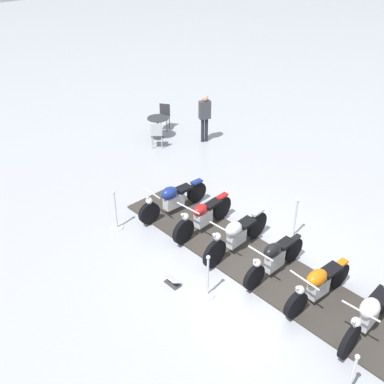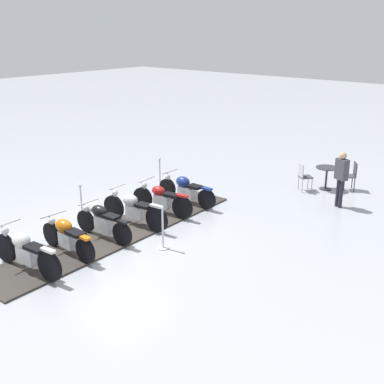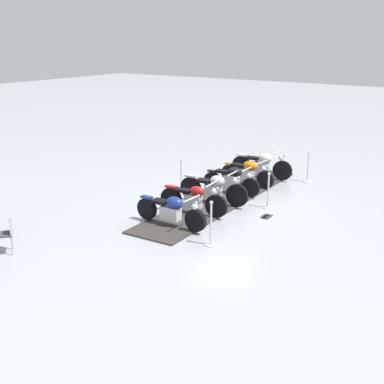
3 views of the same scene
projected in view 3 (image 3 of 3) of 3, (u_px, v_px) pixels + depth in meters
name	position (u px, v px, depth m)	size (l,w,h in m)	color
ground_plane	(222.00, 199.00, 16.22)	(80.00, 80.00, 0.00)	#A8AAB2
display_platform	(222.00, 198.00, 16.21)	(7.97, 1.58, 0.05)	#38332D
motorcycle_navy	(172.00, 210.00, 13.72)	(0.70, 2.26, 0.91)	black
motorcycle_maroon	(194.00, 199.00, 14.67)	(0.74, 2.14, 0.97)	black
motorcycle_chrome	(214.00, 188.00, 15.58)	(0.64, 2.30, 1.03)	black
motorcycle_black	(232.00, 179.00, 16.51)	(0.68, 2.02, 0.90)	black
motorcycle_copper	(248.00, 172.00, 17.45)	(0.73, 2.03, 0.89)	black
motorcycle_cream	(262.00, 164.00, 18.37)	(0.73, 2.28, 1.03)	black
stanchion_right_rear	(308.00, 172.00, 18.06)	(0.35, 0.35, 1.11)	silver
stanchion_right_front	(211.00, 231.00, 12.58)	(0.33, 0.33, 1.15)	silver
stanchion_left_mid	(181.00, 180.00, 16.90)	(0.32, 0.32, 1.13)	silver
stanchion_right_mid	(268.00, 197.00, 15.32)	(0.34, 0.34, 1.10)	silver
info_placard	(267.00, 215.00, 14.61)	(0.40, 0.27, 0.24)	#333338
cafe_chair_near_table	(6.00, 231.00, 12.06)	(0.56, 0.56, 0.95)	#B7B7BC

